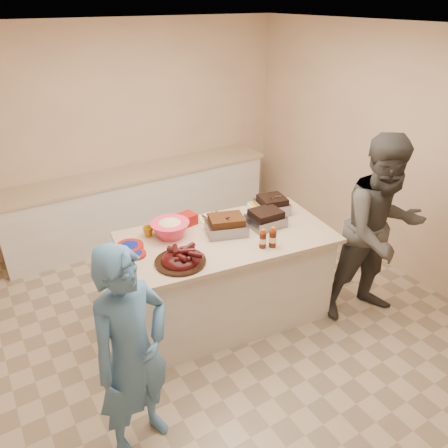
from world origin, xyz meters
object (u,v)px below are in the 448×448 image
coleslaw_bowl (171,236)px  bbq_bottle_b (272,247)px  rib_platter (181,263)px  guest_blue (143,437)px  mustard_bottle (207,229)px  roasting_pan (272,212)px  island (227,314)px  guest_gray (366,309)px  bbq_bottle_a (262,247)px  plastic_cup (149,236)px

coleslaw_bowl → bbq_bottle_b: bearing=-43.2°
rib_platter → guest_blue: size_ratio=0.26×
rib_platter → mustard_bottle: bearing=39.7°
roasting_pan → coleslaw_bowl: coleslaw_bowl is taller
island → roasting_pan: (0.66, 0.17, 0.93)m
coleslaw_bowl → bbq_bottle_b: size_ratio=1.86×
coleslaw_bowl → guest_gray: coleslaw_bowl is taller
rib_platter → roasting_pan: size_ratio=1.46×
bbq_bottle_a → guest_blue: 1.79m
bbq_bottle_a → guest_gray: size_ratio=0.10×
plastic_cup → bbq_bottle_a: bearing=-42.9°
roasting_pan → guest_gray: size_ratio=0.16×
plastic_cup → guest_blue: plastic_cup is taller
bbq_bottle_a → plastic_cup: bearing=137.1°
plastic_cup → coleslaw_bowl: bearing=-32.8°
roasting_pan → bbq_bottle_b: 0.70m
rib_platter → plastic_cup: size_ratio=4.30×
bbq_bottle_b → bbq_bottle_a: bearing=157.5°
bbq_bottle_b → mustard_bottle: size_ratio=1.58×
roasting_pan → bbq_bottle_a: 0.72m
bbq_bottle_a → mustard_bottle: (-0.25, 0.56, 0.00)m
island → coleslaw_bowl: 1.07m
rib_platter → plastic_cup: rib_platter is taller
plastic_cup → guest_gray: 2.38m
roasting_pan → mustard_bottle: 0.75m
island → bbq_bottle_a: (0.16, -0.35, 0.93)m
mustard_bottle → guest_gray: bearing=-33.8°
roasting_pan → guest_blue: 2.39m
plastic_cup → guest_blue: bearing=-117.7°
rib_platter → coleslaw_bowl: (0.13, 0.46, 0.00)m
rib_platter → bbq_bottle_b: bearing=-13.2°
guest_blue → guest_gray: bearing=-15.5°
bbq_bottle_b → guest_blue: 1.85m
island → mustard_bottle: size_ratio=16.10×
island → plastic_cup: 1.18m
mustard_bottle → plastic_cup: size_ratio=1.21×
bbq_bottle_a → mustard_bottle: size_ratio=1.49×
island → guest_blue: 1.55m
bbq_bottle_b → guest_gray: 1.43m
guest_blue → rib_platter: bearing=24.9°
roasting_pan → guest_gray: (0.62, -0.88, -0.93)m
roasting_pan → guest_gray: bearing=-43.1°
rib_platter → bbq_bottle_b: bbq_bottle_b is taller
rib_platter → guest_gray: 2.14m
coleslaw_bowl → plastic_cup: (-0.17, 0.11, 0.00)m
rib_platter → plastic_cup: bearing=94.6°
coleslaw_bowl → bbq_bottle_a: (0.61, -0.61, 0.00)m
coleslaw_bowl → mustard_bottle: 0.36m
island → coleslaw_bowl: coleslaw_bowl is taller
mustard_bottle → plastic_cup: (-0.53, 0.16, 0.00)m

